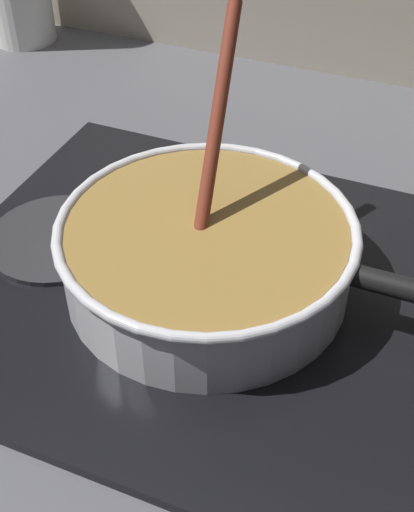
{
  "coord_description": "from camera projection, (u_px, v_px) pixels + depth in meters",
  "views": [
    {
      "loc": [
        0.34,
        -0.24,
        0.5
      ],
      "look_at": [
        0.14,
        0.24,
        0.05
      ],
      "focal_mm": 47.97,
      "sensor_mm": 36.0,
      "label": 1
    }
  ],
  "objects": [
    {
      "name": "cooking_pan",
      "position": [
        208.0,
        252.0,
        0.68
      ],
      "size": [
        0.44,
        0.3,
        0.25
      ],
      "color": "silver",
      "rests_on": "hob_plate"
    },
    {
      "name": "burner_ring",
      "position": [
        207.0,
        280.0,
        0.71
      ],
      "size": [
        0.19,
        0.19,
        0.01
      ],
      "primitive_type": "torus",
      "color": "#592D0C",
      "rests_on": "hob_plate"
    },
    {
      "name": "hob_plate",
      "position": [
        207.0,
        287.0,
        0.72
      ],
      "size": [
        0.56,
        0.48,
        0.01
      ],
      "primitive_type": "cube",
      "color": "black",
      "rests_on": "ground"
    },
    {
      "name": "spare_burner",
      "position": [
        56.0,
        238.0,
        0.76
      ],
      "size": [
        0.15,
        0.15,
        0.01
      ],
      "primitive_type": "cylinder",
      "color": "#262628",
      "rests_on": "hob_plate"
    }
  ]
}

